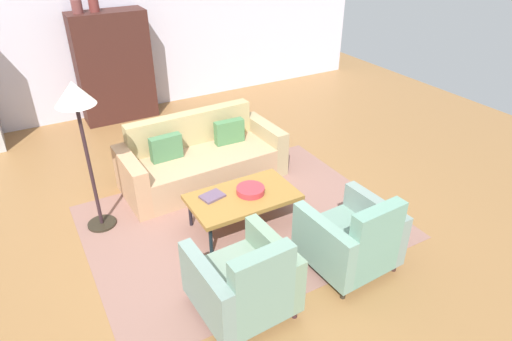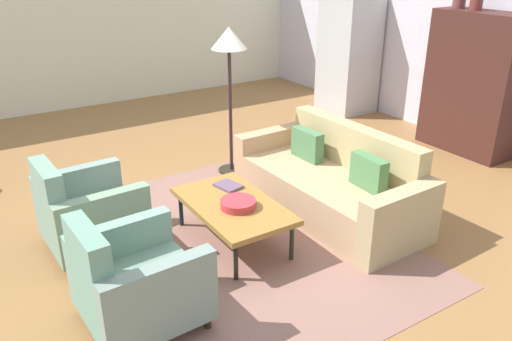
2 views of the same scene
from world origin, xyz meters
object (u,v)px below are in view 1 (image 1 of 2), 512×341
floor_lamp (77,108)px  fruit_bowl (250,190)px  armchair_left (245,284)px  vase_round (94,5)px  couch (201,160)px  coffee_table (243,198)px  cabinet (114,67)px  book_stack (212,196)px  armchair_right (353,240)px  vase_tall (77,6)px

floor_lamp → fruit_bowl: bearing=-27.6°
armchair_left → floor_lamp: size_ratio=0.51×
vase_round → couch: bearing=-78.4°
coffee_table → armchair_left: armchair_left is taller
coffee_table → armchair_left: (-0.60, -1.17, -0.02)m
couch → cabinet: size_ratio=1.18×
fruit_bowl → book_stack: size_ratio=1.13×
coffee_table → cabinet: size_ratio=0.67×
armchair_right → vase_round: vase_round is taller
couch → armchair_right: size_ratio=2.42×
armchair_left → armchair_right: (1.20, 0.00, 0.00)m
couch → fruit_bowl: 1.20m
coffee_table → vase_round: 4.14m
cabinet → vase_tall: vase_tall is taller
couch → vase_round: (-0.54, 2.63, 1.61)m
vase_tall → vase_round: (0.25, 0.00, -0.00)m
armchair_left → armchair_right: same height
armchair_left → fruit_bowl: (0.70, 1.17, 0.09)m
cabinet → vase_tall: bearing=-179.3°
coffee_table → book_stack: book_stack is taller
coffee_table → armchair_left: size_ratio=1.36×
couch → vase_tall: (-0.79, 2.63, 1.61)m
armchair_left → book_stack: armchair_left is taller
cabinet → vase_round: (-0.15, -0.00, 1.00)m
armchair_left → vase_tall: 5.22m
couch → floor_lamp: 1.87m
couch → vase_tall: 3.18m
cabinet → vase_tall: 1.08m
floor_lamp → armchair_left: bearing=-67.2°
couch → vase_round: vase_round is taller
coffee_table → fruit_bowl: 0.12m
armchair_left → book_stack: bearing=74.9°
couch → floor_lamp: bearing=13.3°
coffee_table → armchair_left: bearing=-117.1°
armchair_right → cabinet: size_ratio=0.49×
floor_lamp → cabinet: bearing=71.1°
armchair_right → fruit_bowl: armchair_right is taller
armchair_left → cabinet: size_ratio=0.49×
coffee_table → vase_tall: bearing=101.8°
couch → coffee_table: 1.19m
armchair_left → fruit_bowl: size_ratio=2.76×
book_stack → vase_round: (-0.23, 3.68, 1.48)m
armchair_right → floor_lamp: (-2.03, 1.96, 1.10)m
fruit_bowl → vase_round: vase_round is taller
armchair_left → vase_tall: size_ratio=4.43×
book_stack → cabinet: bearing=91.3°
coffee_table → book_stack: 0.34m
coffee_table → floor_lamp: floor_lamp is taller
armchair_right → floor_lamp: size_ratio=0.51×
armchair_right → cabinet: (-1.00, 4.98, 0.56)m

